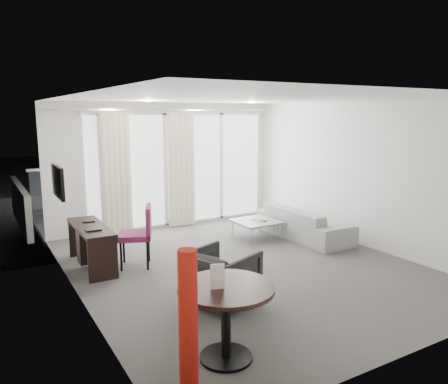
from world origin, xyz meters
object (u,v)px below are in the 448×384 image
rattan_chair_a (172,195)px  sofa (304,223)px  rattan_chair_b (229,189)px  desk (92,247)px  desk_chair (135,236)px  red_lamp (188,325)px  coffee_table (256,230)px  tub_armchair (222,277)px  round_table (226,323)px

rattan_chair_a → sofa: bearing=-45.2°
sofa → rattan_chair_b: bearing=-5.8°
desk → desk_chair: bearing=-26.2°
sofa → rattan_chair_b: rattan_chair_b is taller
red_lamp → coffee_table: 4.87m
desk_chair → red_lamp: bearing=-78.2°
tub_armchair → rattan_chair_b: bearing=-53.3°
desk_chair → rattan_chair_a: 3.87m
rattan_chair_b → rattan_chair_a: bearing=-161.1°
desk_chair → sofa: (3.35, -0.10, -0.19)m
desk_chair → tub_armchair: 1.95m
sofa → red_lamp: bearing=128.9°
desk_chair → sofa: desk_chair is taller
round_table → desk_chair: bearing=88.0°
desk → red_lamp: (-0.07, -3.64, 0.32)m
rattan_chair_a → desk_chair: bearing=-98.4°
desk_chair → tub_armchair: (0.49, -1.89, -0.13)m
rattan_chair_a → round_table: bearing=-85.3°
round_table → sofa: size_ratio=0.46×
desk → rattan_chair_a: size_ratio=1.70×
desk → desk_chair: 0.69m
sofa → tub_armchair: bearing=122.0°
sofa → rattan_chair_a: rattan_chair_a is taller
desk_chair → sofa: bearing=21.5°
desk → round_table: size_ratio=1.50×
coffee_table → rattan_chair_b: rattan_chair_b is taller
rattan_chair_b → desk: bearing=-126.8°
desk_chair → tub_armchair: size_ratio=1.25×
round_table → rattan_chair_a: size_ratio=1.13×
round_table → red_lamp: 0.72m
tub_armchair → rattan_chair_b: 6.10m
red_lamp → coffee_table: (3.19, 3.66, -0.47)m
tub_armchair → desk_chair: bearing=-7.1°
desk → round_table: 3.34m
desk_chair → coffee_table: 2.55m
tub_armchair → sofa: size_ratio=0.38×
tub_armchair → sofa: tub_armchair is taller
round_table → rattan_chair_a: (2.15, 6.28, 0.04)m
coffee_table → sofa: sofa is taller
red_lamp → tub_armchair: 1.89m
desk_chair → rattan_chair_b: (3.69, 3.29, -0.07)m
rattan_chair_b → desk_chair: bearing=-120.0°
red_lamp → desk: bearing=88.9°
round_table → rattan_chair_b: size_ratio=1.13×
rattan_chair_a → desk: bearing=-108.0°
round_table → coffee_table: round_table is taller
red_lamp → round_table: bearing=31.2°
desk_chair → red_lamp: red_lamp is taller
sofa → desk: bearing=84.3°
rattan_chair_a → rattan_chair_b: (1.65, 0.02, -0.00)m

